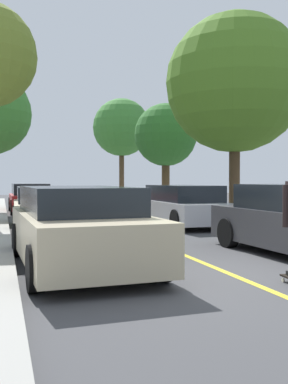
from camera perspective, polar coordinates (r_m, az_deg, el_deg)
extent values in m
plane|color=#424244|center=(7.31, 11.24, -10.26)|extent=(80.00, 80.00, 0.00)
cube|color=gold|center=(10.94, 1.08, -6.27)|extent=(0.12, 39.20, 0.01)
cube|color=#BCAD89|center=(7.84, -8.15, -5.35)|extent=(2.06, 4.52, 0.74)
cube|color=black|center=(8.03, -8.51, -0.94)|extent=(1.78, 3.09, 0.45)
cylinder|color=black|center=(6.68, 2.09, -8.57)|extent=(0.24, 0.65, 0.64)
cylinder|color=black|center=(6.25, -13.41, -9.30)|extent=(0.24, 0.65, 0.64)
cylinder|color=black|center=(9.55, -4.72, -5.50)|extent=(0.24, 0.65, 0.64)
cylinder|color=black|center=(9.26, -15.46, -5.78)|extent=(0.24, 0.65, 0.64)
cube|color=#BCAD89|center=(14.34, -12.38, -2.47)|extent=(1.88, 4.08, 0.63)
cube|color=black|center=(14.35, -12.41, -0.28)|extent=(1.63, 2.67, 0.47)
cylinder|color=black|center=(13.12, -8.35, -3.58)|extent=(0.23, 0.64, 0.64)
cylinder|color=black|center=(13.01, -15.68, -3.67)|extent=(0.23, 0.64, 0.64)
cylinder|color=black|center=(15.74, -9.66, -2.73)|extent=(0.23, 0.64, 0.64)
cylinder|color=black|center=(15.64, -15.75, -2.80)|extent=(0.23, 0.64, 0.64)
cube|color=maroon|center=(21.28, -14.03, -1.17)|extent=(1.79, 4.26, 0.63)
cube|color=black|center=(21.43, -14.08, 0.36)|extent=(1.57, 2.61, 0.49)
cylinder|color=black|center=(19.96, -11.41, -1.84)|extent=(0.23, 0.64, 0.64)
cylinder|color=black|center=(19.84, -16.08, -1.89)|extent=(0.23, 0.64, 0.64)
cylinder|color=black|center=(22.77, -12.24, -1.42)|extent=(0.23, 0.64, 0.64)
cylinder|color=black|center=(22.67, -16.33, -1.47)|extent=(0.23, 0.64, 0.64)
cylinder|color=black|center=(10.23, 10.52, -5.05)|extent=(0.24, 0.65, 0.64)
cube|color=#B7B7BC|center=(14.86, 4.87, -2.32)|extent=(1.85, 4.55, 0.62)
cube|color=black|center=(14.81, 4.92, -0.15)|extent=(1.62, 2.99, 0.51)
cylinder|color=black|center=(16.05, -0.09, -2.63)|extent=(0.23, 0.64, 0.64)
cylinder|color=black|center=(16.64, 5.45, -2.49)|extent=(0.23, 0.64, 0.64)
cylinder|color=black|center=(13.11, 4.14, -3.58)|extent=(0.23, 0.64, 0.64)
cylinder|color=black|center=(13.83, 10.64, -3.33)|extent=(0.23, 0.64, 0.64)
cylinder|color=#4C3823|center=(15.34, 11.26, 2.42)|extent=(0.36, 0.36, 3.18)
sphere|color=#4C7A23|center=(15.66, 11.32, 13.22)|extent=(4.55, 4.55, 4.55)
cylinder|color=#4C3823|center=(21.36, 2.73, 1.46)|extent=(0.37, 0.37, 2.63)
sphere|color=#2D6B28|center=(21.46, 2.74, 7.17)|extent=(2.93, 2.93, 2.93)
cylinder|color=#4C3823|center=(29.19, -2.82, 2.41)|extent=(0.32, 0.32, 3.56)
sphere|color=#3D7F33|center=(29.38, -2.83, 8.09)|extent=(3.66, 3.66, 3.66)
cylinder|color=beige|center=(7.04, 17.04, -10.53)|extent=(0.03, 0.06, 0.06)
cylinder|color=black|center=(6.52, 17.35, -1.69)|extent=(0.10, 0.10, 0.58)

